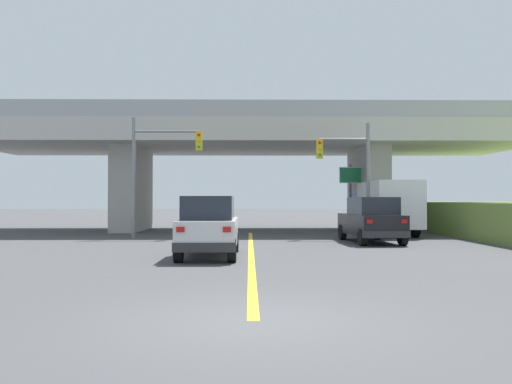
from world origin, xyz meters
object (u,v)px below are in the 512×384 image
object	(u,v)px
traffic_signal_nearside	(351,166)
highway_sign	(350,183)
suv_crossing	(371,220)
traffic_signal_farside	(156,161)
suv_lead	(209,227)
box_truck	(385,206)

from	to	relation	value
traffic_signal_nearside	highway_sign	bearing A→B (deg)	79.47
suv_crossing	highway_sign	distance (m)	8.18
traffic_signal_farside	suv_crossing	bearing A→B (deg)	-17.17
suv_lead	box_truck	size ratio (longest dim) A/B	0.60
highway_sign	traffic_signal_nearside	bearing A→B (deg)	-100.53
suv_crossing	highway_sign	size ratio (longest dim) A/B	1.17
suv_crossing	box_truck	size ratio (longest dim) A/B	0.65
suv_lead	box_truck	bearing A→B (deg)	52.14
box_truck	suv_crossing	bearing A→B (deg)	-110.44
suv_crossing	traffic_signal_farside	xyz separation A→B (m)	(-10.11, 3.12, 2.85)
traffic_signal_nearside	highway_sign	distance (m)	5.18
box_truck	traffic_signal_nearside	world-z (taller)	traffic_signal_nearside
suv_crossing	suv_lead	bearing A→B (deg)	-142.79
suv_crossing	traffic_signal_nearside	distance (m)	3.87
box_truck	traffic_signal_farside	xyz separation A→B (m)	(-12.15, -2.35, 2.31)
box_truck	traffic_signal_nearside	size ratio (longest dim) A/B	1.27
box_truck	highway_sign	bearing A→B (deg)	120.08
suv_lead	traffic_signal_nearside	distance (m)	11.15
traffic_signal_farside	highway_sign	xyz separation A→B (m)	(10.72, 4.81, -0.97)
suv_lead	box_truck	distance (m)	14.35
traffic_signal_nearside	highway_sign	world-z (taller)	traffic_signal_nearside
suv_lead	box_truck	world-z (taller)	box_truck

